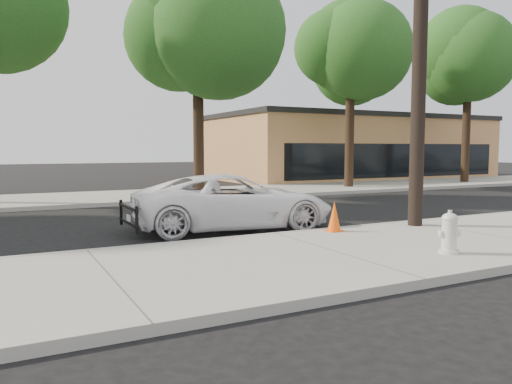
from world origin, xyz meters
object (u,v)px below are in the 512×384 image
utility_pole (420,35)px  police_cruiser (234,202)px  traffic_cone (334,217)px  fire_hydrant (449,234)px

utility_pole → police_cruiser: 5.99m
utility_pole → police_cruiser: utility_pole is taller
traffic_cone → police_cruiser: bearing=125.6°
utility_pole → police_cruiser: size_ratio=1.81×
fire_hydrant → police_cruiser: bearing=132.4°
police_cruiser → fire_hydrant: (1.91, -5.02, -0.19)m
police_cruiser → fire_hydrant: bearing=-151.9°
utility_pole → traffic_cone: bearing=175.0°
utility_pole → fire_hydrant: utility_pole is taller
police_cruiser → fire_hydrant: police_cruiser is taller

